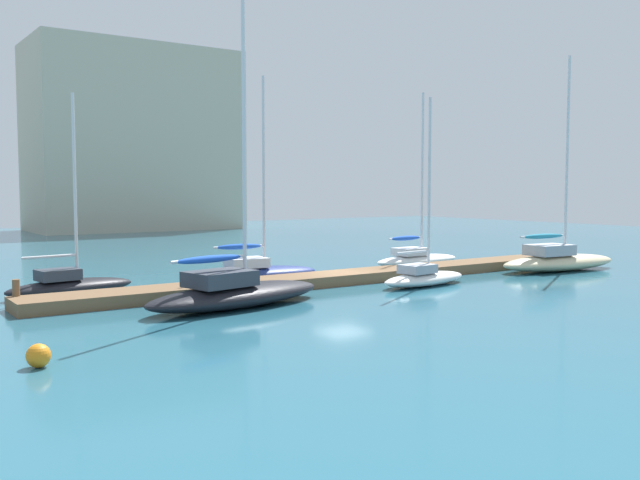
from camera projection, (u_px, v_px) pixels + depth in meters
ground_plane at (343, 283)px, 34.70m from camera, size 120.00×120.00×0.00m
dock_pier at (343, 277)px, 34.68m from camera, size 30.69×2.28×0.52m
dock_piling_near_end at (16, 295)px, 26.98m from camera, size 0.28×0.28×1.17m
dock_piling_far_end at (551, 256)px, 42.33m from camera, size 0.28×0.28×1.17m
sailboat_0 at (70, 284)px, 30.44m from camera, size 5.81×2.47×8.78m
sailboat_1 at (235, 291)px, 27.50m from camera, size 8.59×4.12×13.26m
sailboat_2 at (257, 270)px, 35.33m from camera, size 6.64×2.77×10.26m
sailboat_3 at (424, 276)px, 33.60m from camera, size 5.57×2.39×8.98m
sailboat_4 at (417, 257)px, 42.16m from camera, size 6.42×2.30×10.36m
sailboat_5 at (558, 259)px, 39.66m from camera, size 8.36×3.35×12.05m
mooring_buoy_orange at (38, 356)px, 18.27m from camera, size 0.63×0.63×0.63m
harbor_building_distant at (134, 140)px, 78.71m from camera, size 22.25×11.52×20.16m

